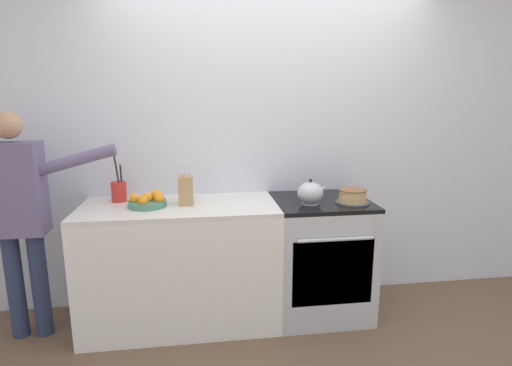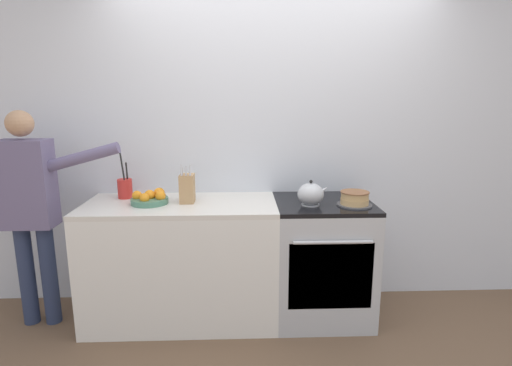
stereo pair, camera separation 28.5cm
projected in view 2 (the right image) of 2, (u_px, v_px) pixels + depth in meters
The scene contains 10 objects.
ground_plane at pixel (279, 338), 2.79m from camera, with size 16.00×16.00×0.00m, color brown.
wall_back at pixel (273, 142), 3.17m from camera, with size 8.00×0.04×2.60m.
counter_cabinet at pixel (183, 261), 2.99m from camera, with size 1.39×0.65×0.90m.
stove_range at pixel (321, 259), 3.02m from camera, with size 0.70×0.68×0.90m.
layer_cake at pixel (355, 199), 2.81m from camera, with size 0.25×0.25×0.10m.
tea_kettle at pixel (311, 194), 2.82m from camera, with size 0.23×0.19×0.18m.
knife_block at pixel (187, 188), 2.89m from camera, with size 0.10×0.13×0.28m.
utensil_crock at pixel (125, 188), 3.02m from camera, with size 0.11×0.11×0.35m.
fruit_bowl at pixel (150, 198), 2.87m from camera, with size 0.27×0.27×0.10m.
person_baker at pixel (30, 202), 2.80m from camera, with size 0.91×0.20×1.56m.
Camera 2 is at (-0.26, -2.49, 1.64)m, focal length 28.00 mm.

